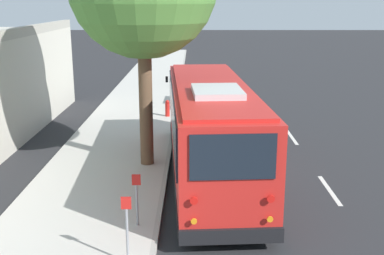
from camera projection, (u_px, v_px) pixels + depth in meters
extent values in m
plane|color=#28282B|center=(226.00, 170.00, 16.60)|extent=(160.00, 160.00, 0.00)
cube|color=beige|center=(105.00, 168.00, 16.59)|extent=(80.00, 4.14, 0.15)
cube|color=#AAA69D|center=(167.00, 168.00, 16.59)|extent=(80.00, 0.14, 0.15)
cube|color=red|center=(210.00, 129.00, 15.53)|extent=(10.14, 3.03, 2.75)
cube|color=black|center=(210.00, 165.00, 15.85)|extent=(10.20, 3.08, 0.28)
cube|color=black|center=(211.00, 110.00, 15.38)|extent=(9.33, 3.06, 1.31)
cube|color=black|center=(199.00, 84.00, 20.23)|extent=(0.16, 2.09, 1.38)
cube|color=black|center=(233.00, 157.00, 10.50)|extent=(0.15, 1.92, 1.05)
cube|color=black|center=(199.00, 69.00, 20.06)|extent=(0.15, 1.72, 0.22)
cube|color=red|center=(211.00, 85.00, 15.17)|extent=(9.52, 2.77, 0.10)
cube|color=silver|center=(217.00, 92.00, 13.41)|extent=(1.92, 1.47, 0.20)
cube|color=black|center=(199.00, 125.00, 20.71)|extent=(0.26, 2.42, 0.36)
cube|color=black|center=(231.00, 236.00, 10.96)|extent=(0.26, 2.42, 0.36)
cylinder|color=red|center=(194.00, 201.00, 10.62)|extent=(0.04, 0.18, 0.18)
cylinder|color=orange|center=(194.00, 221.00, 10.75)|extent=(0.04, 0.14, 0.14)
cylinder|color=red|center=(271.00, 199.00, 10.73)|extent=(0.04, 0.18, 0.18)
cylinder|color=orange|center=(270.00, 219.00, 10.85)|extent=(0.04, 0.14, 0.14)
cube|color=white|center=(180.00, 121.00, 20.67)|extent=(0.06, 0.32, 0.18)
cube|color=white|center=(217.00, 121.00, 20.77)|extent=(0.06, 0.32, 0.18)
cube|color=black|center=(167.00, 79.00, 19.76)|extent=(0.07, 0.10, 0.24)
cylinder|color=black|center=(176.00, 137.00, 18.62)|extent=(1.09, 0.37, 1.08)
cylinder|color=slate|center=(176.00, 137.00, 18.62)|extent=(0.50, 0.35, 0.48)
cylinder|color=black|center=(229.00, 137.00, 18.74)|extent=(1.09, 0.37, 1.08)
cylinder|color=slate|center=(229.00, 137.00, 18.74)|extent=(0.50, 0.35, 0.48)
cylinder|color=black|center=(182.00, 196.00, 13.05)|extent=(1.09, 0.37, 1.08)
cylinder|color=slate|center=(182.00, 196.00, 13.05)|extent=(0.50, 0.35, 0.48)
cylinder|color=black|center=(258.00, 194.00, 13.17)|extent=(1.09, 0.37, 1.08)
cylinder|color=slate|center=(258.00, 194.00, 13.17)|extent=(0.50, 0.35, 0.48)
cube|color=#A8AAAF|center=(199.00, 97.00, 26.73)|extent=(4.40, 1.71, 0.65)
cube|color=black|center=(199.00, 87.00, 26.47)|extent=(2.09, 1.46, 0.48)
cube|color=#A8AAAF|center=(199.00, 83.00, 26.41)|extent=(2.01, 1.42, 0.05)
cube|color=black|center=(199.00, 93.00, 28.93)|extent=(0.10, 1.61, 0.20)
cube|color=black|center=(199.00, 109.00, 24.65)|extent=(0.10, 1.61, 0.20)
cylinder|color=black|center=(187.00, 95.00, 28.12)|extent=(0.67, 0.21, 0.67)
cylinder|color=slate|center=(187.00, 95.00, 28.12)|extent=(0.30, 0.22, 0.30)
cylinder|color=black|center=(212.00, 95.00, 28.10)|extent=(0.67, 0.21, 0.67)
cylinder|color=slate|center=(212.00, 95.00, 28.10)|extent=(0.30, 0.22, 0.30)
cylinder|color=black|center=(185.00, 105.00, 25.45)|extent=(0.67, 0.21, 0.67)
cylinder|color=slate|center=(185.00, 105.00, 25.45)|extent=(0.30, 0.22, 0.30)
cylinder|color=black|center=(213.00, 105.00, 25.42)|extent=(0.67, 0.21, 0.67)
cylinder|color=slate|center=(213.00, 105.00, 25.42)|extent=(0.30, 0.22, 0.30)
cube|color=slate|center=(199.00, 78.00, 33.17)|extent=(4.39, 1.77, 0.61)
cube|color=black|center=(199.00, 71.00, 32.92)|extent=(2.09, 1.49, 0.48)
cube|color=slate|center=(199.00, 67.00, 32.86)|extent=(2.01, 1.46, 0.05)
cube|color=black|center=(199.00, 76.00, 35.35)|extent=(0.12, 1.63, 0.20)
cube|color=black|center=(198.00, 87.00, 31.10)|extent=(0.12, 1.63, 0.20)
cylinder|color=black|center=(188.00, 77.00, 34.56)|extent=(0.62, 0.21, 0.62)
cylinder|color=slate|center=(188.00, 77.00, 34.56)|extent=(0.28, 0.23, 0.28)
cylinder|color=black|center=(210.00, 77.00, 34.52)|extent=(0.62, 0.21, 0.62)
cylinder|color=slate|center=(210.00, 77.00, 34.52)|extent=(0.28, 0.23, 0.28)
cylinder|color=black|center=(187.00, 84.00, 31.90)|extent=(0.62, 0.21, 0.62)
cylinder|color=slate|center=(187.00, 84.00, 31.90)|extent=(0.28, 0.23, 0.28)
cylinder|color=black|center=(210.00, 84.00, 31.87)|extent=(0.62, 0.21, 0.62)
cylinder|color=slate|center=(210.00, 84.00, 31.87)|extent=(0.28, 0.23, 0.28)
cylinder|color=brown|center=(146.00, 102.00, 16.32)|extent=(0.46, 0.46, 4.37)
cylinder|color=gray|center=(127.00, 236.00, 10.33)|extent=(0.06, 0.06, 1.26)
cube|color=red|center=(126.00, 203.00, 10.14)|extent=(0.02, 0.22, 0.28)
cylinder|color=gray|center=(137.00, 205.00, 12.10)|extent=(0.06, 0.06, 1.09)
cube|color=red|center=(136.00, 180.00, 11.93)|extent=(0.02, 0.22, 0.28)
cylinder|color=red|center=(167.00, 110.00, 23.61)|extent=(0.22, 0.22, 0.65)
sphere|color=red|center=(167.00, 102.00, 23.51)|extent=(0.20, 0.20, 0.20)
cube|color=#A9A497|center=(0.00, 36.00, 17.48)|extent=(19.27, 0.30, 0.40)
cube|color=silver|center=(329.00, 190.00, 14.88)|extent=(2.40, 0.14, 0.01)
cube|color=silver|center=(291.00, 137.00, 20.67)|extent=(2.40, 0.14, 0.01)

